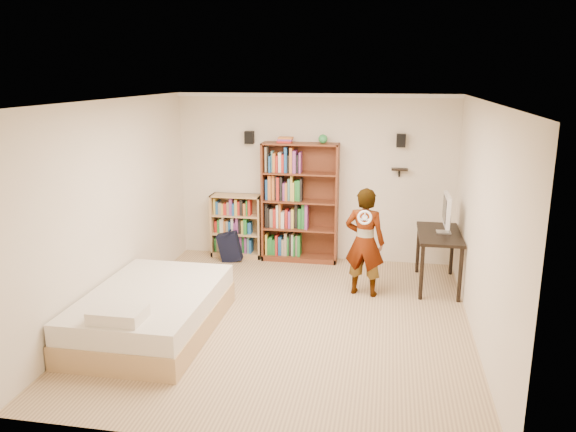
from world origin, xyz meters
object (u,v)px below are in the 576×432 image
daybed (152,306)px  tall_bookshelf (300,203)px  low_bookshelf (237,226)px  computer_desk (438,260)px  person (365,242)px

daybed → tall_bookshelf: bearing=65.8°
low_bookshelf → daybed: 2.96m
low_bookshelf → daybed: (-0.24, -2.95, -0.20)m
computer_desk → daybed: 4.05m
tall_bookshelf → low_bookshelf: 1.16m
low_bookshelf → tall_bookshelf: bearing=-1.1°
computer_desk → person: 1.20m
person → low_bookshelf: bearing=-20.0°
tall_bookshelf → computer_desk: bearing=-20.7°
tall_bookshelf → low_bookshelf: bearing=178.9°
computer_desk → daybed: (-3.45, -2.12, -0.08)m
tall_bookshelf → daybed: size_ratio=0.89×
tall_bookshelf → computer_desk: tall_bookshelf is taller
tall_bookshelf → daybed: bearing=-114.2°
low_bookshelf → computer_desk: bearing=-14.5°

